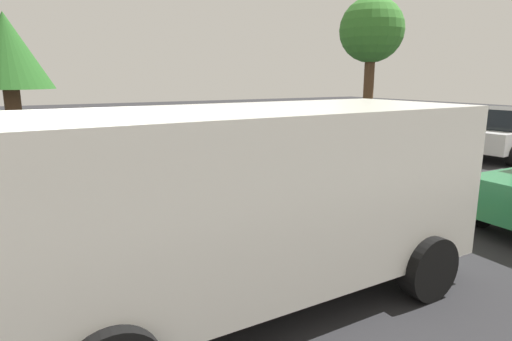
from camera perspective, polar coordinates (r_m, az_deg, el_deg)
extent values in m
plane|color=#262628|center=(5.31, -28.02, -17.64)|extent=(80.00, 80.00, 0.00)
cube|color=#E0D14C|center=(6.05, 2.27, -12.30)|extent=(28.00, 0.16, 0.01)
cube|color=silver|center=(4.72, -0.63, -2.87)|extent=(5.24, 2.10, 1.82)
cube|color=black|center=(5.93, 17.08, 3.67)|extent=(0.19, 1.84, 0.80)
cylinder|color=black|center=(6.73, 8.26, -6.40)|extent=(0.76, 0.27, 0.76)
cylinder|color=black|center=(5.44, 21.83, -11.85)|extent=(0.76, 0.27, 0.76)
cylinder|color=black|center=(5.41, -23.17, -12.09)|extent=(0.76, 0.27, 0.76)
cylinder|color=black|center=(8.34, 27.68, -4.48)|extent=(0.65, 0.24, 0.64)
cube|color=white|center=(16.00, 29.96, 3.85)|extent=(4.05, 2.28, 0.63)
cube|color=black|center=(15.76, 29.91, 6.05)|extent=(2.02, 1.84, 0.63)
cylinder|color=black|center=(17.61, 28.90, 3.56)|extent=(0.66, 0.29, 0.64)
cylinder|color=black|center=(15.29, 24.58, 2.87)|extent=(0.66, 0.29, 0.64)
cylinder|color=#513823|center=(14.62, 14.59, 8.71)|extent=(0.32, 0.32, 3.43)
sphere|color=#387A2D|center=(14.67, 15.09, 17.57)|extent=(2.02, 2.02, 2.02)
cylinder|color=#513823|center=(12.32, -29.17, 4.19)|extent=(0.38, 0.38, 2.24)
cone|color=#286023|center=(12.26, -30.18, 13.58)|extent=(2.03, 2.03, 1.81)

